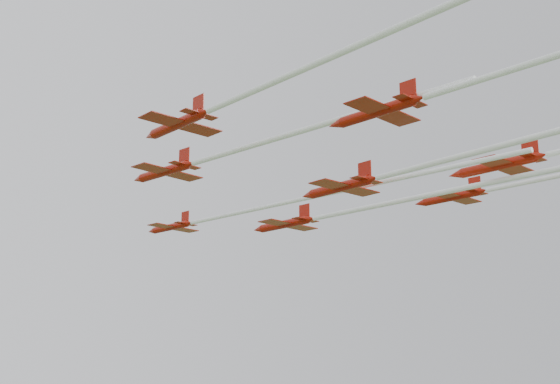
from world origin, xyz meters
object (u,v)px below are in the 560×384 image
jet_lead (248,211)px  jet_row2_left (220,155)px  jet_row2_right (350,211)px  jet_row3_mid (416,168)px  jet_row3_right (516,184)px  jet_row3_left (249,93)px

jet_lead → jet_row2_left: jet_row2_left is taller
jet_row2_right → jet_row2_left: bearing=179.8°
jet_row3_mid → jet_row3_right: 20.90m
jet_row2_right → jet_row3_right: jet_row3_right is taller
jet_row2_left → jet_row2_right: jet_row2_left is taller
jet_lead → jet_row3_right: (23.55, -25.09, 1.30)m
jet_row3_left → jet_row3_mid: jet_row3_left is taller
jet_lead → jet_row3_right: size_ratio=1.36×
jet_row2_right → jet_row3_left: bearing=-154.6°
jet_row3_left → jet_row3_right: jet_row3_left is taller
jet_row2_right → jet_row3_left: (-27.17, -21.45, 3.01)m
jet_row2_right → jet_row3_right: bearing=-60.8°
jet_lead → jet_row2_left: bearing=-144.3°
jet_lead → jet_row3_left: jet_row3_left is taller
jet_row2_right → jet_row3_mid: jet_row2_right is taller
jet_row2_right → jet_row3_left: jet_row3_left is taller
jet_lead → jet_row2_right: jet_lead is taller
jet_row3_mid → jet_row2_right: bearing=61.6°
jet_row2_right → jet_lead: bearing=121.9°
jet_lead → jet_row2_left: size_ratio=1.33×
jet_lead → jet_row3_left: size_ratio=1.27×
jet_lead → jet_row3_mid: bearing=-99.1°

